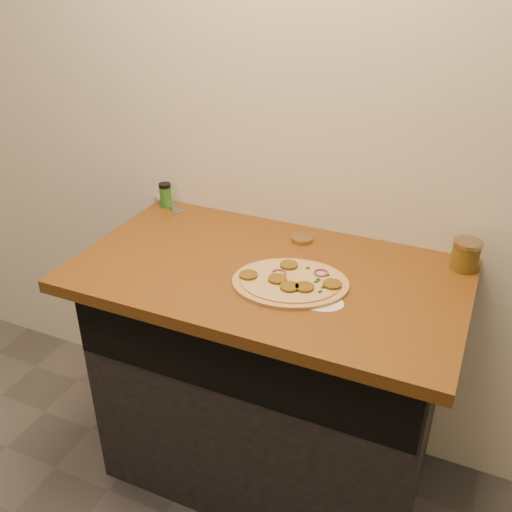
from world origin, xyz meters
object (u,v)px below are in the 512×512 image
at_px(pizza, 290,282).
at_px(spice_shaker, 165,195).
at_px(chefs_knife, 159,195).
at_px(salsa_jar, 466,255).

relative_size(pizza, spice_shaker, 4.61).
height_order(chefs_knife, salsa_jar, salsa_jar).
height_order(pizza, salsa_jar, salsa_jar).
relative_size(pizza, salsa_jar, 4.47).
distance_m(pizza, chefs_knife, 0.82).
xyz_separation_m(pizza, chefs_knife, (-0.71, 0.40, -0.00)).
bearing_deg(pizza, chefs_knife, 150.48).
height_order(chefs_knife, spice_shaker, spice_shaker).
bearing_deg(pizza, spice_shaker, 152.26).
xyz_separation_m(chefs_knife, salsa_jar, (1.16, -0.10, 0.04)).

